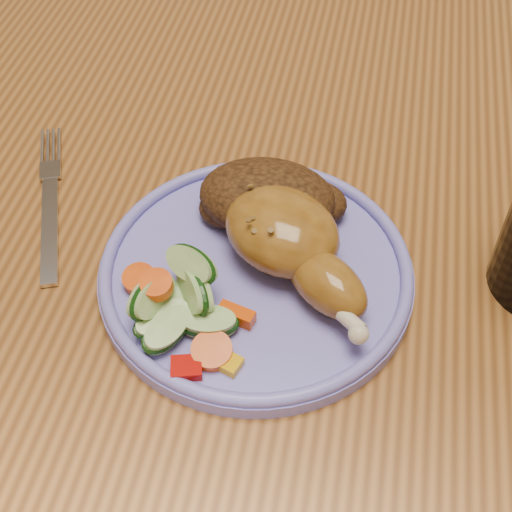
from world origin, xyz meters
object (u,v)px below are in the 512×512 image
fork (50,206)px  dining_table (285,284)px  chair_far (344,59)px  plate (256,274)px

fork → dining_table: bearing=7.1°
chair_far → fork: 0.73m
dining_table → plate: plate is taller
fork → chair_far: bearing=73.1°
plate → dining_table: bearing=77.9°
plate → chair_far: bearing=88.8°
chair_far → plate: bearing=-91.2°
dining_table → fork: fork is taller
dining_table → plate: (-0.01, -0.07, 0.09)m
chair_far → fork: (-0.20, -0.65, 0.26)m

